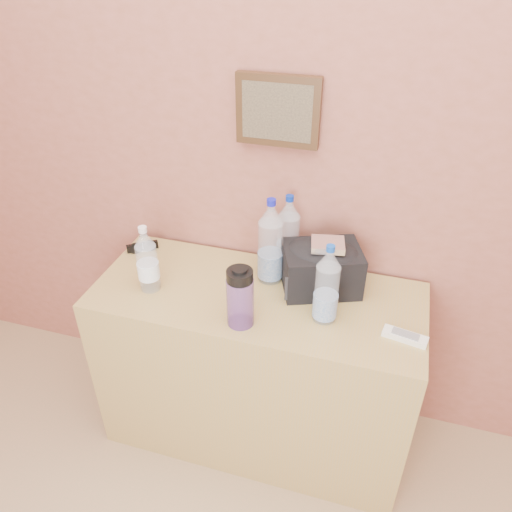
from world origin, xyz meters
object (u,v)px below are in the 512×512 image
at_px(pet_large_c, 271,245).
at_px(toiletry_bag, 322,266).
at_px(pet_large_b, 288,237).
at_px(pet_small, 147,262).
at_px(ac_remote, 405,337).
at_px(pet_large_d, 327,288).
at_px(sunglasses, 142,247).
at_px(dresser, 257,367).
at_px(nalgene_bottle, 240,297).
at_px(foil_packet, 328,245).

height_order(pet_large_c, toiletry_bag, pet_large_c).
distance_m(pet_large_b, pet_large_c, 0.11).
xyz_separation_m(pet_large_b, toiletry_bag, (0.15, -0.10, -0.05)).
distance_m(pet_small, ac_remote, 0.95).
xyz_separation_m(pet_large_d, sunglasses, (-0.82, 0.21, -0.12)).
xyz_separation_m(dresser, ac_remote, (0.55, -0.09, 0.40)).
xyz_separation_m(dresser, nalgene_bottle, (-0.01, -0.17, 0.50)).
bearing_deg(toiletry_bag, pet_small, 175.49).
bearing_deg(sunglasses, pet_large_c, -39.96).
xyz_separation_m(pet_large_b, ac_remote, (0.48, -0.30, -0.13)).
xyz_separation_m(pet_large_b, sunglasses, (-0.62, -0.06, -0.12)).
height_order(pet_small, nalgene_bottle, pet_small).
distance_m(pet_small, nalgene_bottle, 0.40).
bearing_deg(nalgene_bottle, foil_packet, 47.42).
distance_m(sunglasses, ac_remote, 1.13).
bearing_deg(toiletry_bag, sunglasses, 155.50).
distance_m(nalgene_bottle, ac_remote, 0.57).
bearing_deg(sunglasses, foil_packet, -39.90).
height_order(pet_large_c, pet_small, pet_large_c).
height_order(pet_small, toiletry_bag, pet_small).
bearing_deg(pet_large_d, dresser, 167.32).
bearing_deg(ac_remote, sunglasses, 178.41).
xyz_separation_m(toiletry_bag, foil_packet, (0.02, -0.01, 0.11)).
distance_m(pet_small, toiletry_bag, 0.65).
bearing_deg(pet_large_b, pet_small, -148.20).
bearing_deg(pet_large_c, pet_small, -155.69).
bearing_deg(dresser, pet_large_c, 79.74).
distance_m(dresser, ac_remote, 0.68).
relative_size(ac_remote, foil_packet, 1.26).
bearing_deg(nalgene_bottle, pet_large_c, 84.05).
bearing_deg(pet_large_c, nalgene_bottle, -95.95).
relative_size(pet_small, foil_packet, 2.28).
xyz_separation_m(pet_large_d, ac_remote, (0.28, -0.03, -0.12)).
distance_m(pet_large_c, pet_large_d, 0.30).
distance_m(pet_large_b, ac_remote, 0.58).
xyz_separation_m(pet_large_c, nalgene_bottle, (-0.03, -0.28, -0.04)).
xyz_separation_m(dresser, pet_large_c, (0.02, 0.11, 0.54)).
relative_size(nalgene_bottle, toiletry_bag, 0.82).
bearing_deg(pet_large_d, foil_packet, 100.58).
relative_size(dresser, pet_large_c, 3.59).
xyz_separation_m(pet_small, toiletry_bag, (0.62, 0.19, -0.02)).
relative_size(pet_large_b, ac_remote, 2.16).
bearing_deg(dresser, pet_large_d, -12.68).
xyz_separation_m(pet_large_c, ac_remote, (0.53, -0.20, -0.14)).
height_order(dresser, sunglasses, sunglasses).
bearing_deg(pet_large_d, ac_remote, -5.78).
relative_size(pet_large_c, pet_small, 1.29).
relative_size(dresser, pet_large_d, 4.12).
bearing_deg(pet_small, ac_remote, -0.69).
distance_m(dresser, toiletry_bag, 0.55).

